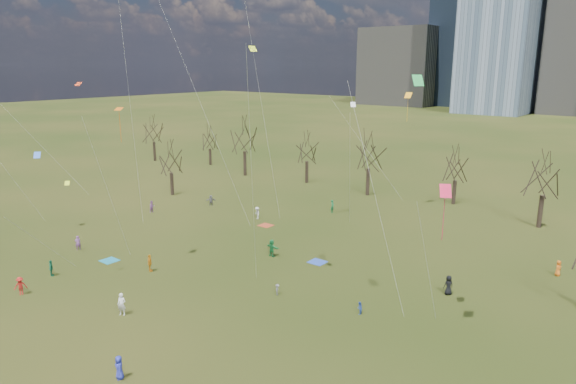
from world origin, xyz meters
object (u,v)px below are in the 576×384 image
Objects in this scene: person_1 at (122,304)px; blanket_navy at (317,262)px; blanket_teal at (109,261)px; person_0 at (119,367)px; person_4 at (150,263)px; blanket_crimson at (266,225)px.

blanket_navy is at bearing 43.52° from person_1.
blanket_teal is at bearing 121.91° from person_1.
person_0 is 17.21m from person_4.
person_1 is at bearing -75.76° from blanket_crimson.
blanket_teal is 0.96× the size of person_4.
person_1 is 1.08× the size of person_4.
blanket_crimson is 1.03× the size of person_0.
person_4 is (-5.44, 6.74, -0.07)m from person_1.
person_0 is at bearing -64.78° from person_1.
blanket_navy is at bearing -88.93° from person_4.
person_4 is (5.42, 0.85, 0.82)m from blanket_teal.
blanket_navy is 19.29m from person_1.
blanket_crimson is 32.17m from person_0.
blanket_navy is at bearing 37.31° from blanket_teal.
person_0 is at bearing -178.70° from person_4.
person_0 reaches higher than blanket_crimson.
person_1 reaches higher than blanket_crimson.
blanket_teal is 1.00× the size of blanket_navy.
person_0 is (13.28, -29.29, 0.76)m from blanket_crimson.
person_0 is 8.71m from person_1.
blanket_teal is at bearing -104.36° from blanket_crimson.
person_1 is at bearing -106.88° from blanket_navy.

